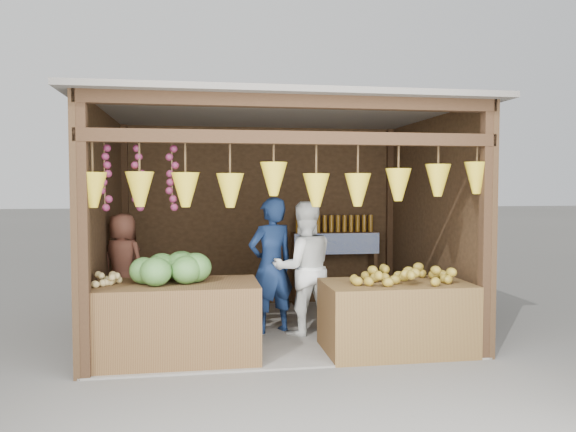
# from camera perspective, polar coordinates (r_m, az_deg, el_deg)

# --- Properties ---
(ground) EXTENTS (80.00, 80.00, 0.00)m
(ground) POSITION_cam_1_polar(r_m,az_deg,el_deg) (6.95, -1.27, -11.50)
(ground) COLOR #514F49
(ground) RESTS_ON ground
(stall_structure) EXTENTS (4.30, 3.30, 2.66)m
(stall_structure) POSITION_cam_1_polar(r_m,az_deg,el_deg) (6.68, -1.53, 2.35)
(stall_structure) COLOR slate
(stall_structure) RESTS_ON ground
(back_shelf) EXTENTS (1.25, 0.32, 1.32)m
(back_shelf) POSITION_cam_1_polar(r_m,az_deg,el_deg) (8.24, 4.78, -3.06)
(back_shelf) COLOR #382314
(back_shelf) RESTS_ON ground
(counter_left) EXTENTS (1.63, 0.85, 0.78)m
(counter_left) POSITION_cam_1_polar(r_m,az_deg,el_deg) (5.81, -11.28, -10.49)
(counter_left) COLOR #482D18
(counter_left) RESTS_ON ground
(counter_right) EXTENTS (1.52, 0.85, 0.74)m
(counter_right) POSITION_cam_1_polar(r_m,az_deg,el_deg) (6.11, 10.90, -10.04)
(counter_right) COLOR #50351A
(counter_right) RESTS_ON ground
(stool) EXTENTS (0.31, 0.31, 0.29)m
(stool) POSITION_cam_1_polar(r_m,az_deg,el_deg) (6.92, -16.34, -10.47)
(stool) COLOR black
(stool) RESTS_ON ground
(man_standing) EXTENTS (0.69, 0.58, 1.61)m
(man_standing) POSITION_cam_1_polar(r_m,az_deg,el_deg) (6.65, -1.72, -5.07)
(man_standing) COLOR navy
(man_standing) RESTS_ON ground
(woman_standing) EXTENTS (0.82, 0.67, 1.57)m
(woman_standing) POSITION_cam_1_polar(r_m,az_deg,el_deg) (6.60, 1.62, -5.32)
(woman_standing) COLOR white
(woman_standing) RESTS_ON ground
(vendor_seated) EXTENTS (0.67, 0.59, 1.15)m
(vendor_seated) POSITION_cam_1_polar(r_m,az_deg,el_deg) (6.79, -16.43, -4.57)
(vendor_seated) COLOR brown
(vendor_seated) RESTS_ON stool
(melon_pile) EXTENTS (1.00, 0.50, 0.32)m
(melon_pile) POSITION_cam_1_polar(r_m,az_deg,el_deg) (5.72, -11.79, -5.10)
(melon_pile) COLOR #174913
(melon_pile) RESTS_ON counter_left
(tanfruit_pile) EXTENTS (0.34, 0.40, 0.13)m
(tanfruit_pile) POSITION_cam_1_polar(r_m,az_deg,el_deg) (5.78, -17.94, -6.07)
(tanfruit_pile) COLOR #A6894C
(tanfruit_pile) RESTS_ON counter_left
(mango_pile) EXTENTS (1.40, 0.64, 0.22)m
(mango_pile) POSITION_cam_1_polar(r_m,az_deg,el_deg) (6.02, 11.89, -5.62)
(mango_pile) COLOR #B16717
(mango_pile) RESTS_ON counter_right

